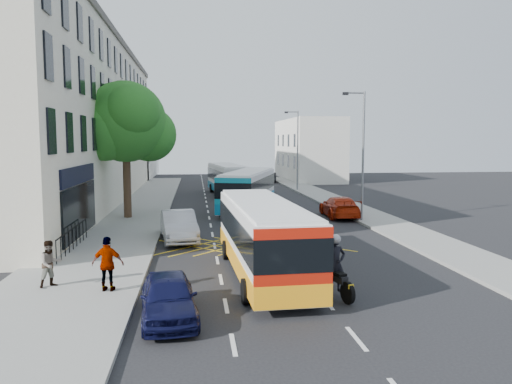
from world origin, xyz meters
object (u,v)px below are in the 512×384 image
object	(u,v)px
lamp_far	(297,146)
bus_near	(263,237)
street_tree	(125,123)
lamp_near	(362,149)
bus_far	(228,179)
motorbike	(335,267)
red_hatchback	(339,207)
parked_car_blue	(169,297)
parked_car_silver	(179,226)
pedestrian_near	(50,264)
bus_mid	(248,190)
distant_car_grey	(223,180)
distant_car_dark	(271,177)
distant_car_silver	(251,179)
pedestrian_far	(108,264)

from	to	relation	value
lamp_far	bus_near	size ratio (longest dim) A/B	0.79
street_tree	lamp_near	size ratio (longest dim) A/B	1.10
lamp_near	bus_far	bearing A→B (deg)	112.87
motorbike	red_hatchback	xyz separation A→B (m)	(5.08, 16.75, -0.27)
lamp_far	parked_car_blue	distance (m)	37.85
lamp_near	parked_car_silver	size ratio (longest dim) A/B	1.71
street_tree	lamp_near	bearing A→B (deg)	-11.40
street_tree	red_hatchback	world-z (taller)	street_tree
parked_car_silver	pedestrian_near	distance (m)	9.19
bus_mid	motorbike	world-z (taller)	bus_mid
bus_near	parked_car_blue	xyz separation A→B (m)	(-3.33, -4.44, -0.83)
red_hatchback	distant_car_grey	xyz separation A→B (m)	(-6.40, 25.99, -0.09)
lamp_far	red_hatchback	world-z (taller)	lamp_far
distant_car_grey	distant_car_dark	xyz separation A→B (m)	(6.22, 3.37, -0.01)
bus_mid	red_hatchback	xyz separation A→B (m)	(5.72, -4.14, -0.83)
bus_near	pedestrian_near	size ratio (longest dim) A/B	6.32
distant_car_silver	pedestrian_far	size ratio (longest dim) A/B	2.06
lamp_near	red_hatchback	bearing A→B (deg)	107.16
distant_car_dark	bus_far	bearing A→B (deg)	73.90
bus_mid	parked_car_blue	distance (m)	22.86
lamp_near	parked_car_blue	xyz separation A→B (m)	(-11.10, -15.97, -3.96)
parked_car_blue	distant_car_grey	size ratio (longest dim) A/B	0.87
red_hatchback	distant_car_silver	size ratio (longest dim) A/B	1.30
lamp_far	bus_far	world-z (taller)	lamp_far
street_tree	bus_near	distance (m)	16.77
red_hatchback	street_tree	bearing A→B (deg)	-0.05
parked_car_silver	distant_car_dark	bearing A→B (deg)	66.93
motorbike	lamp_near	bearing A→B (deg)	53.73
street_tree	pedestrian_near	xyz separation A→B (m)	(-0.51, -15.69, -5.34)
lamp_far	distant_car_dark	world-z (taller)	lamp_far
lamp_far	bus_mid	xyz separation A→B (m)	(-6.42, -13.61, -3.08)
parked_car_blue	pedestrian_far	size ratio (longest dim) A/B	2.12
street_tree	parked_car_blue	world-z (taller)	street_tree
bus_near	bus_mid	xyz separation A→B (m)	(1.35, 17.92, 0.06)
street_tree	bus_mid	xyz separation A→B (m)	(8.29, 3.43, -4.75)
bus_far	lamp_near	bearing A→B (deg)	-73.36
red_hatchback	distant_car_grey	size ratio (longest dim) A/B	1.10
bus_near	distant_car_dark	size ratio (longest dim) A/B	2.76
street_tree	pedestrian_near	world-z (taller)	street_tree
bus_far	pedestrian_far	world-z (taller)	bus_far
motorbike	distant_car_dark	size ratio (longest dim) A/B	0.63
parked_car_silver	pedestrian_far	xyz separation A→B (m)	(-2.03, -8.97, 0.29)
red_hatchback	pedestrian_far	bearing A→B (deg)	54.33
parked_car_blue	parked_car_silver	size ratio (longest dim) A/B	0.83
lamp_near	bus_near	size ratio (longest dim) A/B	0.79
red_hatchback	bus_far	bearing A→B (deg)	-63.45
lamp_near	parked_car_blue	world-z (taller)	lamp_near
bus_far	red_hatchback	xyz separation A→B (m)	(6.55, -14.93, -0.81)
parked_car_silver	distant_car_silver	distance (m)	33.56
street_tree	parked_car_blue	distance (m)	20.08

